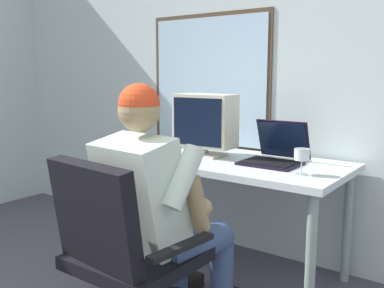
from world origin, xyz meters
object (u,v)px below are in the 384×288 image
at_px(desk, 229,171).
at_px(laptop, 276,152).
at_px(person_seated, 159,206).
at_px(crt_monitor, 205,122).
at_px(wine_glass, 302,156).
at_px(office_chair, 120,244).

bearing_deg(desk, laptop, 14.47).
bearing_deg(person_seated, crt_monitor, 108.84).
bearing_deg(desk, wine_glass, -14.73).
bearing_deg(office_chair, crt_monitor, 103.30).
height_order(office_chair, person_seated, person_seated).
distance_m(person_seated, wine_glass, 0.79).
distance_m(desk, office_chair, 1.02).
distance_m(desk, wine_glass, 0.58).
relative_size(desk, office_chair, 1.61).
height_order(laptop, wine_glass, laptop).
relative_size(desk, person_seated, 1.20).
height_order(person_seated, crt_monitor, person_seated).
xyz_separation_m(person_seated, crt_monitor, (-0.26, 0.76, 0.32)).
distance_m(desk, crt_monitor, 0.35).
bearing_deg(crt_monitor, desk, 0.75).
distance_m(office_chair, person_seated, 0.28).
bearing_deg(wine_glass, office_chair, -118.71).
xyz_separation_m(desk, crt_monitor, (-0.18, -0.00, 0.30)).
distance_m(office_chair, wine_glass, 1.04).
bearing_deg(office_chair, wine_glass, 61.29).
xyz_separation_m(crt_monitor, wine_glass, (0.71, -0.14, -0.12)).
bearing_deg(laptop, crt_monitor, -170.72).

